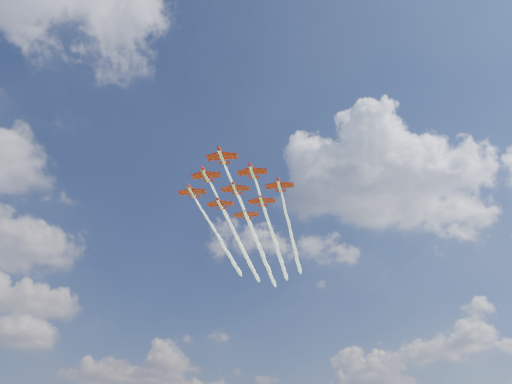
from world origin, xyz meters
The scene contains 9 objects.
jet_lead centered at (14.02, 12.10, 84.20)m, with size 67.88×70.71×2.82m.
jet_row2_port centered at (27.06, 14.57, 84.20)m, with size 67.88×70.71×2.82m.
jet_row2_starb centered at (15.94, 25.23, 84.20)m, with size 67.88×70.71×2.82m.
jet_row3_port centered at (40.10, 17.03, 84.20)m, with size 67.88×70.71×2.82m.
jet_row3_centre centered at (28.98, 27.70, 84.20)m, with size 67.88×70.71×2.82m.
jet_row3_starb centered at (17.85, 38.37, 84.20)m, with size 67.88×70.71×2.82m.
jet_row4_port centered at (42.02, 30.17, 84.20)m, with size 67.88×70.71×2.82m.
jet_row4_starb centered at (30.89, 40.83, 84.20)m, with size 67.88×70.71×2.82m.
jet_tail centered at (43.93, 43.30, 84.20)m, with size 67.88×70.71×2.82m.
Camera 1 is at (-83.05, -133.12, 4.00)m, focal length 35.00 mm.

